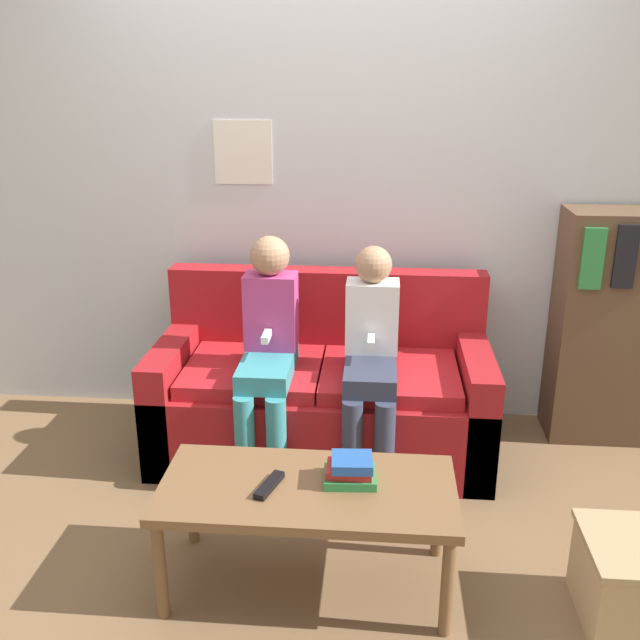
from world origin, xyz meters
name	(u,v)px	position (x,y,z in m)	size (l,w,h in m)	color
ground_plane	(313,502)	(0.00, 0.00, 0.00)	(10.00, 10.00, 0.00)	brown
wall_back	(330,174)	(0.00, 0.97, 1.30)	(8.00, 0.06, 2.60)	silver
couch	(322,395)	(0.00, 0.50, 0.29)	(1.60, 0.76, 0.85)	maroon
coffee_table	(307,497)	(0.03, -0.52, 0.37)	(1.05, 0.50, 0.42)	brown
person_left	(268,344)	(-0.24, 0.32, 0.62)	(0.24, 0.53, 1.09)	teal
person_right	(371,352)	(0.24, 0.31, 0.59)	(0.24, 0.53, 1.06)	#33384C
tv_remote	(269,485)	(-0.10, -0.55, 0.43)	(0.09, 0.17, 0.02)	black
book_stack	(350,470)	(0.18, -0.48, 0.46)	(0.19, 0.17, 0.10)	#2D8442
bookshelf	(604,326)	(1.39, 0.77, 0.59)	(0.48, 0.33, 1.17)	brown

